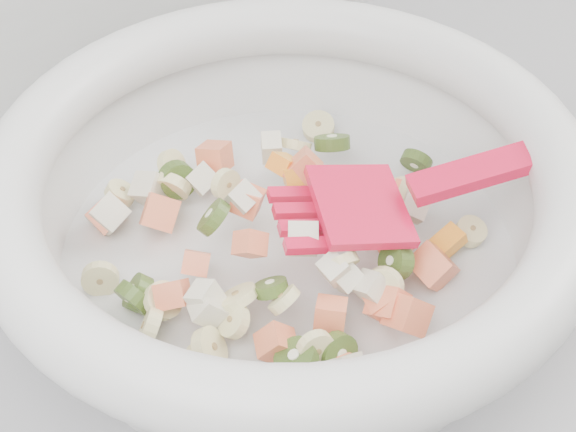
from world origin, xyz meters
TOP-DOWN VIEW (x-y plane):
  - mixing_bowl at (0.15, 1.47)m, footprint 0.49×0.41m

SIDE VIEW (x-z plane):
  - mixing_bowl at x=0.15m, z-range 0.90..1.02m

